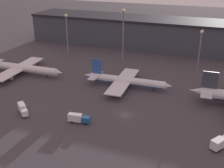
{
  "coord_description": "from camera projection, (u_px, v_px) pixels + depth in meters",
  "views": [
    {
      "loc": [
        27.88,
        -87.54,
        52.5
      ],
      "look_at": [
        -9.82,
        12.29,
        6.0
      ],
      "focal_mm": 45.0,
      "sensor_mm": 36.0,
      "label": 1
    }
  ],
  "objects": [
    {
      "name": "terminal_building",
      "position": [
        170.0,
        34.0,
        180.9
      ],
      "size": [
        190.54,
        28.52,
        19.12
      ],
      "color": "#3D424C",
      "rests_on": "ground"
    },
    {
      "name": "lamp_post_1",
      "position": [
        123.0,
        29.0,
        155.07
      ],
      "size": [
        1.8,
        1.8,
        29.49
      ],
      "color": "slate",
      "rests_on": "ground"
    },
    {
      "name": "airplane_1",
      "position": [
        126.0,
        81.0,
        127.33
      ],
      "size": [
        41.68,
        32.22,
        11.93
      ],
      "rotation": [
        0.0,
        0.0,
        0.04
      ],
      "color": "white",
      "rests_on": "ground"
    },
    {
      "name": "lamp_post_0",
      "position": [
        67.0,
        29.0,
        167.66
      ],
      "size": [
        1.8,
        1.8,
        24.59
      ],
      "color": "slate",
      "rests_on": "ground"
    },
    {
      "name": "service_vehicle_5",
      "position": [
        78.0,
        118.0,
        98.96
      ],
      "size": [
        7.94,
        3.11,
        3.41
      ],
      "rotation": [
        0.0,
        0.0,
        0.14
      ],
      "color": "#195199",
      "rests_on": "ground"
    },
    {
      "name": "lamp_post_2",
      "position": [
        200.0,
        45.0,
        143.41
      ],
      "size": [
        1.8,
        1.8,
        21.15
      ],
      "color": "slate",
      "rests_on": "ground"
    },
    {
      "name": "airplane_0",
      "position": [
        21.0,
        68.0,
        142.21
      ],
      "size": [
        46.57,
        35.65,
        14.08
      ],
      "rotation": [
        0.0,
        0.0,
        0.04
      ],
      "color": "white",
      "rests_on": "ground"
    },
    {
      "name": "service_vehicle_1",
      "position": [
        220.0,
        143.0,
        85.32
      ],
      "size": [
        6.13,
        7.46,
        3.61
      ],
      "rotation": [
        0.0,
        0.0,
        0.98
      ],
      "color": "white",
      "rests_on": "ground"
    },
    {
      "name": "ground",
      "position": [
        125.0,
        115.0,
        105.08
      ],
      "size": [
        600.0,
        600.0,
        0.0
      ],
      "primitive_type": "plane",
      "color": "#423F44"
    },
    {
      "name": "service_vehicle_0",
      "position": [
        23.0,
        109.0,
        104.89
      ],
      "size": [
        7.21,
        6.54,
        3.7
      ],
      "rotation": [
        0.0,
        0.0,
        -0.7
      ],
      "color": "white",
      "rests_on": "ground"
    }
  ]
}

